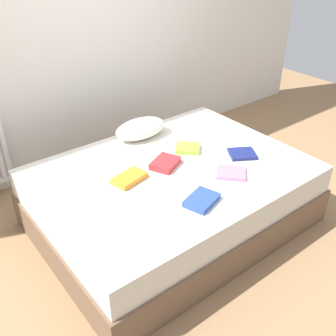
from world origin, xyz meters
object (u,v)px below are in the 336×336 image
textbook_pink (231,173)px  textbook_blue (202,200)px  bed (172,196)px  textbook_red (165,163)px  pillow (141,129)px  textbook_orange (129,178)px  textbook_lime (188,148)px  textbook_navy (242,154)px

textbook_pink → textbook_blue: (-0.40, -0.13, 0.01)m
bed → textbook_blue: 0.54m
bed → textbook_pink: 0.51m
textbook_pink → textbook_red: size_ratio=0.95×
textbook_red → pillow: bearing=50.8°
pillow → textbook_pink: 0.92m
textbook_blue → textbook_orange: bearing=96.3°
textbook_lime → textbook_navy: size_ratio=0.94×
textbook_navy → textbook_orange: (-0.90, 0.25, 0.01)m
textbook_lime → textbook_pink: size_ratio=0.90×
textbook_lime → bed: bearing=-109.5°
pillow → textbook_red: 0.53m
textbook_navy → textbook_pink: bearing=-121.3°
textbook_lime → textbook_orange: 0.62m
textbook_pink → textbook_orange: size_ratio=0.87×
pillow → textbook_orange: pillow is taller
textbook_navy → textbook_red: size_ratio=0.92×
textbook_lime → textbook_blue: size_ratio=0.83×
textbook_lime → textbook_navy: (0.28, -0.33, -0.00)m
pillow → textbook_lime: bearing=-69.0°
bed → textbook_lime: (0.28, 0.14, 0.27)m
textbook_blue → textbook_red: 0.52m
bed → textbook_orange: (-0.34, 0.06, 0.27)m
textbook_navy → textbook_blue: size_ratio=0.89×
textbook_lime → textbook_blue: bearing=-80.3°
pillow → textbook_red: size_ratio=2.13×
bed → pillow: (0.11, 0.57, 0.33)m
pillow → textbook_orange: (-0.45, -0.51, -0.06)m
pillow → textbook_lime: (0.16, -0.43, -0.06)m
pillow → textbook_pink: bearing=-78.9°
bed → textbook_lime: bearing=27.7°
textbook_navy → textbook_pink: textbook_navy is taller
textbook_lime → textbook_red: (-0.29, -0.08, 0.01)m
textbook_blue → textbook_red: bearing=61.7°
textbook_navy → textbook_orange: textbook_orange is taller
textbook_blue → textbook_lime: bearing=39.1°
textbook_navy → bed: bearing=-167.0°
bed → pillow: bearing=79.0°
textbook_orange → textbook_pink: bearing=-44.0°
pillow → textbook_lime: size_ratio=2.48×
textbook_lime → textbook_orange: (-0.62, -0.09, 0.00)m
textbook_pink → pillow: bearing=147.2°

